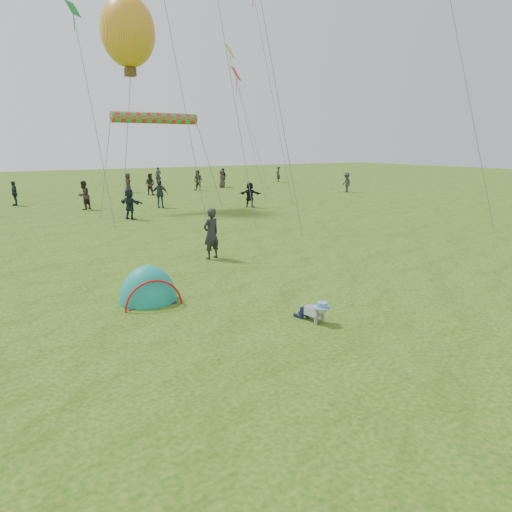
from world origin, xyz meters
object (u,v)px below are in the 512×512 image
popup_tent (149,301)px  standing_adult (211,234)px  balloon_kite (128,36)px  crawling_toddler (315,311)px

popup_tent → standing_adult: size_ratio=1.07×
popup_tent → balloon_kite: size_ratio=0.41×
standing_adult → balloon_kite: 18.26m
crawling_toddler → popup_tent: (-2.72, 3.29, -0.26)m
crawling_toddler → standing_adult: (0.66, 6.48, 0.62)m
crawling_toddler → standing_adult: size_ratio=0.38×
popup_tent → standing_adult: 4.73m
crawling_toddler → popup_tent: 4.28m
popup_tent → standing_adult: bearing=48.0°
standing_adult → balloon_kite: (2.40, 15.49, 9.36)m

